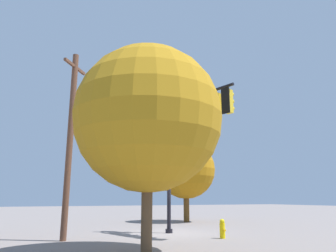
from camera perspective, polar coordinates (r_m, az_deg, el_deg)
The scene contains 6 objects.
ground_plane at distance 16.97m, azimuth 0.18°, elevation -18.75°, with size 120.00×120.00×0.00m, color gray.
signal_pole_assembly at distance 16.21m, azimuth 3.59°, elevation 0.25°, with size 4.94×2.25×7.27m.
utility_pole at distance 14.69m, azimuth -17.26°, elevation -2.20°, with size 1.51×1.18×8.33m.
fire_hydrant at distance 14.92m, azimuth 9.79°, elevation -17.80°, with size 0.33×0.24×0.83m.
tree_mid at distance 11.13m, azimuth -3.61°, elevation 1.38°, with size 5.16×5.16×7.06m.
tree_far at distance 24.76m, azimuth 3.26°, elevation -7.85°, with size 4.47×4.47×6.15m.
Camera 1 is at (15.40, -6.92, 1.73)m, focal length 33.78 mm.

